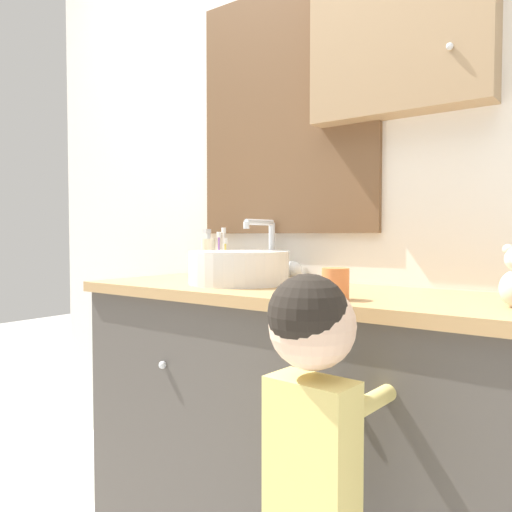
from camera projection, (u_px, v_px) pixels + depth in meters
wall_back at (337, 161)px, 1.76m from camera, size 3.20×0.18×2.50m
vanity_counter at (292, 424)px, 1.57m from camera, size 1.45×0.51×0.86m
sink_basin at (240, 267)px, 1.70m from camera, size 0.34×0.40×0.22m
toothbrush_holder at (223, 264)px, 1.93m from camera, size 0.07×0.07×0.20m
soap_dispenser at (208, 257)px, 2.00m from camera, size 0.06×0.06×0.19m
child_figure at (313, 440)px, 1.01m from camera, size 0.20×0.45×0.95m
drinking_cup at (335, 284)px, 1.28m from camera, size 0.07×0.07×0.08m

